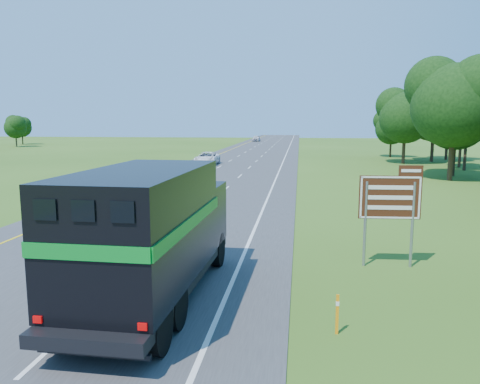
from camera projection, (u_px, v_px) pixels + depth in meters
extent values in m
cube|color=#38383A|center=(238.00, 165.00, 58.66)|extent=(15.00, 260.00, 0.04)
cube|color=yellow|center=(195.00, 164.00, 59.34)|extent=(0.15, 260.00, 0.01)
cube|color=white|center=(282.00, 165.00, 57.97)|extent=(0.15, 260.00, 0.01)
cylinder|color=black|center=(155.00, 247.00, 17.99)|extent=(0.44, 1.27, 1.26)
cylinder|color=black|center=(217.00, 249.00, 17.63)|extent=(0.44, 1.27, 1.26)
cylinder|color=black|center=(88.00, 300.00, 12.61)|extent=(0.44, 1.27, 1.26)
cylinder|color=black|center=(175.00, 306.00, 12.24)|extent=(0.44, 1.27, 1.26)
cylinder|color=black|center=(61.00, 322.00, 11.26)|extent=(0.44, 1.27, 1.26)
cylinder|color=black|center=(157.00, 329.00, 10.89)|extent=(0.44, 1.27, 1.26)
cube|color=black|center=(154.00, 276.00, 14.20)|extent=(3.00, 9.26, 0.32)
cube|color=black|center=(184.00, 213.00, 17.49)|extent=(2.87, 2.14, 2.18)
cube|color=black|center=(191.00, 193.00, 18.44)|extent=(2.53, 0.14, 0.69)
cube|color=black|center=(142.00, 226.00, 13.15)|extent=(3.05, 6.74, 3.16)
cube|color=#067A1E|center=(85.00, 253.00, 9.85)|extent=(2.87, 0.12, 0.34)
cube|color=#067A1E|center=(93.00, 218.00, 13.35)|extent=(0.22, 6.66, 0.34)
cube|color=#067A1E|center=(193.00, 222.00, 12.91)|extent=(0.22, 6.66, 0.34)
cube|color=black|center=(45.00, 210.00, 9.85)|extent=(0.52, 0.06, 0.46)
cube|color=black|center=(83.00, 211.00, 9.72)|extent=(0.52, 0.06, 0.46)
cube|color=black|center=(123.00, 212.00, 9.59)|extent=(0.52, 0.06, 0.46)
cube|color=black|center=(94.00, 353.00, 10.33)|extent=(2.64, 0.21, 0.11)
cube|color=#B20505|center=(38.00, 320.00, 10.27)|extent=(0.21, 0.05, 0.16)
cube|color=#B20505|center=(142.00, 327.00, 9.90)|extent=(0.21, 0.05, 0.16)
imported|color=white|center=(207.00, 158.00, 59.03)|extent=(2.69, 5.71, 1.58)
imported|color=silver|center=(256.00, 138.00, 127.03)|extent=(2.06, 4.86, 1.64)
cylinder|color=gray|center=(365.00, 224.00, 17.58)|extent=(0.11, 0.11, 3.25)
cylinder|color=gray|center=(412.00, 225.00, 17.44)|extent=(0.11, 0.11, 3.25)
cube|color=#401B0D|center=(390.00, 197.00, 17.36)|extent=(2.28, 0.17, 1.63)
cube|color=#401B0D|center=(411.00, 171.00, 17.15)|extent=(0.87, 0.11, 0.39)
cube|color=white|center=(390.00, 198.00, 17.32)|extent=(2.17, 0.11, 1.56)
cube|color=orange|center=(337.00, 314.00, 12.03)|extent=(0.08, 0.04, 1.07)
cube|color=white|center=(338.00, 304.00, 11.99)|extent=(0.09, 0.05, 0.12)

